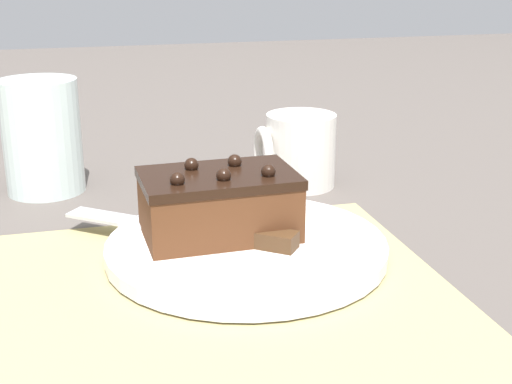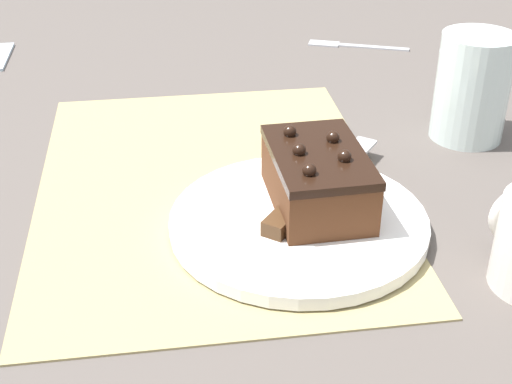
{
  "view_description": "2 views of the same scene",
  "coord_description": "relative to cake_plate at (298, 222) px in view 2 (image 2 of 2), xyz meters",
  "views": [
    {
      "loc": [
        0.04,
        0.46,
        0.24
      ],
      "look_at": [
        -0.1,
        -0.06,
        0.06
      ],
      "focal_mm": 50.0,
      "sensor_mm": 36.0,
      "label": 1
    },
    {
      "loc": [
        -0.62,
        0.04,
        0.36
      ],
      "look_at": [
        -0.07,
        -0.03,
        0.03
      ],
      "focal_mm": 50.0,
      "sensor_mm": 36.0,
      "label": 2
    }
  ],
  "objects": [
    {
      "name": "ground_plane",
      "position": [
        0.09,
        0.07,
        -0.01
      ],
      "size": [
        3.0,
        3.0,
        0.0
      ],
      "primitive_type": "plane",
      "color": "#544C47"
    },
    {
      "name": "placemat_woven",
      "position": [
        0.09,
        0.07,
        -0.01
      ],
      "size": [
        0.46,
        0.34,
        0.0
      ],
      "primitive_type": "cube",
      "color": "tan",
      "rests_on": "ground_plane"
    },
    {
      "name": "cake_plate",
      "position": [
        0.0,
        0.0,
        0.0
      ],
      "size": [
        0.23,
        0.23,
        0.01
      ],
      "color": "white",
      "rests_on": "placemat_woven"
    },
    {
      "name": "chocolate_cake",
      "position": [
        0.02,
        -0.02,
        0.03
      ],
      "size": [
        0.13,
        0.09,
        0.06
      ],
      "rotation": [
        0.0,
        0.0,
        0.03
      ],
      "color": "#512D19",
      "rests_on": "cake_plate"
    },
    {
      "name": "serving_knife",
      "position": [
        0.02,
        -0.01,
        0.01
      ],
      "size": [
        0.18,
        0.15,
        0.01
      ],
      "rotation": [
        0.0,
        0.0,
        4.04
      ],
      "color": "#472D19",
      "rests_on": "cake_plate"
    },
    {
      "name": "drinking_glass",
      "position": [
        0.16,
        -0.22,
        0.05
      ],
      "size": [
        0.08,
        0.08,
        0.12
      ],
      "color": "silver",
      "rests_on": "ground_plane"
    },
    {
      "name": "dessert_fork",
      "position": [
        0.48,
        -0.17,
        -0.01
      ],
      "size": [
        0.07,
        0.15,
        0.01
      ],
      "rotation": [
        0.0,
        0.0,
        5.92
      ],
      "color": "#B7BABF",
      "rests_on": "ground_plane"
    }
  ]
}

